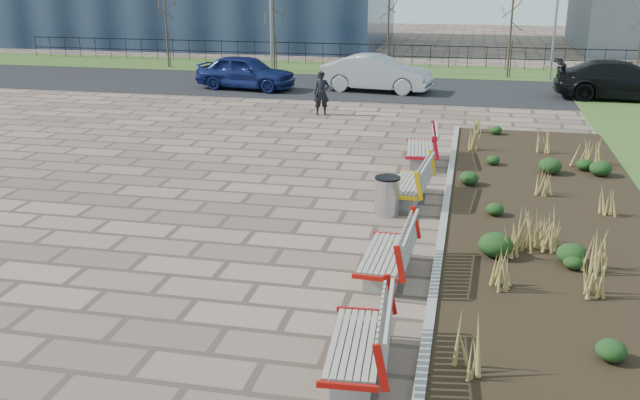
% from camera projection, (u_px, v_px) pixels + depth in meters
% --- Properties ---
extents(ground, '(120.00, 120.00, 0.00)m').
position_uv_depth(ground, '(196.00, 299.00, 12.05)').
color(ground, '#806758').
rests_on(ground, ground).
extents(planting_bed, '(4.50, 18.00, 0.10)m').
position_uv_depth(planting_bed, '(553.00, 223.00, 15.43)').
color(planting_bed, black).
rests_on(planting_bed, ground).
extents(planting_curb, '(0.16, 18.00, 0.15)m').
position_uv_depth(planting_curb, '(445.00, 215.00, 15.89)').
color(planting_curb, gray).
rests_on(planting_curb, ground).
extents(grass_verge_far, '(80.00, 5.00, 0.04)m').
position_uv_depth(grass_verge_far, '(390.00, 70.00, 38.03)').
color(grass_verge_far, '#33511E').
rests_on(grass_verge_far, ground).
extents(road, '(80.00, 7.00, 0.02)m').
position_uv_depth(road, '(375.00, 88.00, 32.46)').
color(road, black).
rests_on(road, ground).
extents(bench_a, '(1.03, 2.15, 1.00)m').
position_uv_depth(bench_a, '(356.00, 340.00, 9.74)').
color(bench_a, '#A50E0B').
rests_on(bench_a, ground).
extents(bench_b, '(0.99, 2.14, 1.00)m').
position_uv_depth(bench_b, '(385.00, 251.00, 12.76)').
color(bench_b, '#B5130C').
rests_on(bench_b, ground).
extents(bench_c, '(1.08, 2.17, 1.00)m').
position_uv_depth(bench_c, '(408.00, 181.00, 16.85)').
color(bench_c, '#CE9C0A').
rests_on(bench_c, ground).
extents(bench_d, '(1.07, 2.17, 1.00)m').
position_uv_depth(bench_d, '(420.00, 146.00, 20.11)').
color(bench_d, red).
rests_on(bench_d, ground).
extents(litter_bin, '(0.56, 0.56, 0.86)m').
position_uv_depth(litter_bin, '(387.00, 196.00, 16.00)').
color(litter_bin, '#B2B2B7').
rests_on(litter_bin, ground).
extents(pedestrian, '(0.68, 0.53, 1.63)m').
position_uv_depth(pedestrian, '(322.00, 93.00, 26.53)').
color(pedestrian, black).
rests_on(pedestrian, ground).
extents(car_blue, '(4.66, 2.39, 1.52)m').
position_uv_depth(car_blue, '(246.00, 72.00, 32.03)').
color(car_blue, '#121B52').
rests_on(car_blue, road).
extents(car_silver, '(4.98, 2.29, 1.58)m').
position_uv_depth(car_silver, '(377.00, 73.00, 31.44)').
color(car_silver, '#9D9FA4').
rests_on(car_silver, road).
extents(car_black, '(5.50, 2.32, 1.58)m').
position_uv_depth(car_black, '(622.00, 80.00, 29.49)').
color(car_black, black).
rests_on(car_black, road).
extents(tree_a, '(1.40, 1.40, 4.00)m').
position_uv_depth(tree_a, '(166.00, 30.00, 38.38)').
color(tree_a, '#4C3D2D').
rests_on(tree_a, grass_verge_far).
extents(tree_b, '(1.40, 1.40, 4.00)m').
position_uv_depth(tree_b, '(274.00, 32.00, 37.19)').
color(tree_b, '#4C3D2D').
rests_on(tree_b, grass_verge_far).
extents(tree_c, '(1.40, 1.40, 4.00)m').
position_uv_depth(tree_c, '(388.00, 34.00, 36.00)').
color(tree_c, '#4C3D2D').
rests_on(tree_c, grass_verge_far).
extents(tree_d, '(1.40, 1.40, 4.00)m').
position_uv_depth(tree_d, '(510.00, 36.00, 34.81)').
color(tree_d, '#4C3D2D').
rests_on(tree_d, grass_verge_far).
extents(lamp_west, '(0.24, 0.60, 6.00)m').
position_uv_depth(lamp_west, '(271.00, 13.00, 36.42)').
color(lamp_west, gray).
rests_on(lamp_west, grass_verge_far).
extents(lamp_east, '(0.24, 0.60, 6.00)m').
position_uv_depth(lamp_east, '(556.00, 17.00, 33.64)').
color(lamp_east, gray).
rests_on(lamp_east, grass_verge_far).
extents(railing_fence, '(44.00, 0.10, 1.20)m').
position_uv_depth(railing_fence, '(394.00, 55.00, 39.23)').
color(railing_fence, black).
rests_on(railing_fence, grass_verge_far).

